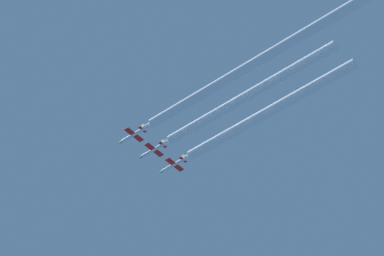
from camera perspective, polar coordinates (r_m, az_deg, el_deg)
jet_far_left at (r=365.88m, az=-3.14°, el=-0.39°), size 8.11×11.82×2.84m
jet_inner_left at (r=371.39m, az=-2.09°, el=-1.18°), size 8.11×11.82×2.84m
jet_center at (r=376.83m, az=-1.01°, el=-1.96°), size 8.11×11.82×2.84m
smoke_trail_far_left at (r=341.86m, az=3.39°, el=3.45°), size 3.38×94.36×3.38m
smoke_trail_inner_left at (r=352.65m, az=2.84°, el=1.64°), size 3.38×70.09×3.38m
smoke_trail_center at (r=358.42m, az=3.88°, el=0.78°), size 3.38×70.03×3.38m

